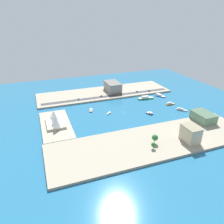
# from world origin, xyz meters

# --- Properties ---
(ground_plane) EXTENTS (440.00, 440.00, 0.00)m
(ground_plane) POSITION_xyz_m (0.00, 0.00, 0.00)
(ground_plane) COLOR #23668E
(quay_west) EXTENTS (70.00, 240.00, 2.55)m
(quay_west) POSITION_xyz_m (-88.36, 0.00, 1.28)
(quay_west) COLOR #9E937F
(quay_west) RESTS_ON ground_plane
(quay_east) EXTENTS (70.00, 240.00, 2.55)m
(quay_east) POSITION_xyz_m (88.36, 0.00, 1.28)
(quay_east) COLOR #9E937F
(quay_east) RESTS_ON ground_plane
(peninsula_point) EXTENTS (87.10, 37.19, 2.00)m
(peninsula_point) POSITION_xyz_m (-7.81, 99.80, 1.00)
(peninsula_point) COLOR #A89E89
(peninsula_point) RESTS_ON ground_plane
(road_strip) EXTENTS (9.26, 228.00, 0.15)m
(road_strip) POSITION_xyz_m (65.99, 0.00, 2.63)
(road_strip) COLOR #38383D
(road_strip) RESTS_ON quay_east
(tugboat_red) EXTENTS (11.23, 7.39, 3.22)m
(tugboat_red) POSITION_xyz_m (20.81, 44.08, 1.18)
(tugboat_red) COLOR red
(tugboat_red) RESTS_ON ground_plane
(ferry_green_doubledeck) EXTENTS (9.52, 28.81, 5.52)m
(ferry_green_doubledeck) POSITION_xyz_m (36.77, -57.62, 1.96)
(ferry_green_doubledeck) COLOR #2D8C4C
(ferry_green_doubledeck) RESTS_ON ground_plane
(sailboat_small_white) EXTENTS (7.37, 8.94, 11.07)m
(sailboat_small_white) POSITION_xyz_m (2.12, 22.10, 0.99)
(sailboat_small_white) COLOR white
(sailboat_small_white) RESTS_ON ground_plane
(patrol_launch_navy) EXTENTS (11.27, 8.18, 3.47)m
(patrol_launch_navy) POSITION_xyz_m (-19.71, -33.58, 1.26)
(patrol_launch_navy) COLOR #1E284C
(patrol_launch_navy) RESTS_ON ground_plane
(yacht_sleek_gray) EXTENTS (14.32, 12.82, 3.73)m
(yacht_sleek_gray) POSITION_xyz_m (-25.20, -85.17, 1.41)
(yacht_sleek_gray) COLOR #999EA3
(yacht_sleek_gray) RESTS_ON ground_plane
(water_taxi_orange) EXTENTS (4.07, 16.38, 4.36)m
(water_taxi_orange) POSITION_xyz_m (0.34, -82.35, 1.73)
(water_taxi_orange) COLOR orange
(water_taxi_orange) RESTS_ON ground_plane
(catamaran_blue) EXTENTS (19.03, 15.35, 4.20)m
(catamaran_blue) POSITION_xyz_m (39.56, -87.99, 1.54)
(catamaran_blue) COLOR blue
(catamaran_blue) RESTS_ON ground_plane
(terminal_long_green) EXTENTS (31.92, 21.34, 11.67)m
(terminal_long_green) POSITION_xyz_m (-67.69, -87.01, 8.42)
(terminal_long_green) COLOR slate
(terminal_long_green) RESTS_ON quay_west
(office_block_beige) EXTENTS (21.74, 14.98, 18.48)m
(office_block_beige) POSITION_xyz_m (-103.20, -36.85, 11.82)
(office_block_beige) COLOR #C6B793
(office_block_beige) RESTS_ON quay_west
(carpark_squat_concrete) EXTENTS (39.48, 23.86, 16.73)m
(carpark_squat_concrete) POSITION_xyz_m (90.01, -16.67, 10.95)
(carpark_squat_concrete) COLOR gray
(carpark_squat_concrete) RESTS_ON quay_east
(suv_black) EXTENTS (2.14, 4.29, 1.57)m
(suv_black) POSITION_xyz_m (64.27, -80.07, 3.47)
(suv_black) COLOR black
(suv_black) RESTS_ON road_strip
(pickup_red) EXTENTS (1.99, 4.38, 1.50)m
(pickup_red) POSITION_xyz_m (68.93, 12.57, 3.45)
(pickup_red) COLOR black
(pickup_red) RESTS_ON road_strip
(van_white) EXTENTS (1.82, 5.12, 1.54)m
(van_white) POSITION_xyz_m (68.35, 53.01, 3.47)
(van_white) COLOR black
(van_white) RESTS_ON road_strip
(taxi_yellow_cab) EXTENTS (1.91, 5.09, 1.73)m
(taxi_yellow_cab) POSITION_xyz_m (68.03, -19.92, 3.54)
(taxi_yellow_cab) COLOR black
(taxi_yellow_cab) RESTS_ON road_strip
(hatchback_blue) EXTENTS (2.12, 4.80, 1.58)m
(hatchback_blue) POSITION_xyz_m (68.46, -56.91, 3.48)
(hatchback_blue) COLOR black
(hatchback_blue) RESTS_ON road_strip
(traffic_light_waterfront) EXTENTS (0.36, 0.36, 6.50)m
(traffic_light_waterfront) POSITION_xyz_m (60.32, 27.58, 6.89)
(traffic_light_waterfront) COLOR black
(traffic_light_waterfront) RESTS_ON quay_east
(opera_landmark) EXTENTS (42.07, 23.45, 20.06)m
(opera_landmark) POSITION_xyz_m (-8.80, 99.80, 9.00)
(opera_landmark) COLOR #BCAD93
(opera_landmark) RESTS_ON peninsula_point
(park_tree_cluster) EXTENTS (14.39, 12.63, 10.67)m
(park_tree_cluster) POSITION_xyz_m (-95.78, 4.24, 9.15)
(park_tree_cluster) COLOR brown
(park_tree_cluster) RESTS_ON quay_west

